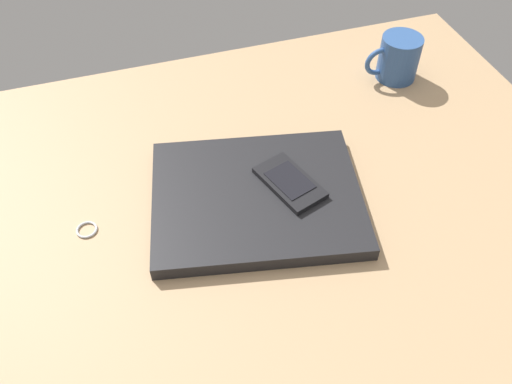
{
  "coord_description": "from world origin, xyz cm",
  "views": [
    {
      "loc": [
        10.12,
        50.09,
        63.4
      ],
      "look_at": [
        -6.03,
        -0.32,
        5.0
      ],
      "focal_mm": 37.74,
      "sensor_mm": 36.0,
      "label": 1
    }
  ],
  "objects_px": {
    "coffee_mug": "(398,58)",
    "key_ring": "(87,230)",
    "laptop_closed": "(256,196)",
    "cell_phone_on_laptop": "(291,184)"
  },
  "relations": [
    {
      "from": "coffee_mug",
      "to": "key_ring",
      "type": "bearing_deg",
      "value": 18.56
    },
    {
      "from": "laptop_closed",
      "to": "coffee_mug",
      "type": "relative_size",
      "value": 2.91
    },
    {
      "from": "laptop_closed",
      "to": "cell_phone_on_laptop",
      "type": "relative_size",
      "value": 2.51
    },
    {
      "from": "laptop_closed",
      "to": "key_ring",
      "type": "relative_size",
      "value": 10.0
    },
    {
      "from": "laptop_closed",
      "to": "key_ring",
      "type": "bearing_deg",
      "value": 6.93
    },
    {
      "from": "cell_phone_on_laptop",
      "to": "key_ring",
      "type": "distance_m",
      "value": 0.3
    },
    {
      "from": "laptop_closed",
      "to": "cell_phone_on_laptop",
      "type": "height_order",
      "value": "cell_phone_on_laptop"
    },
    {
      "from": "laptop_closed",
      "to": "key_ring",
      "type": "distance_m",
      "value": 0.25
    },
    {
      "from": "laptop_closed",
      "to": "coffee_mug",
      "type": "height_order",
      "value": "coffee_mug"
    },
    {
      "from": "cell_phone_on_laptop",
      "to": "coffee_mug",
      "type": "bearing_deg",
      "value": -142.23
    }
  ]
}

